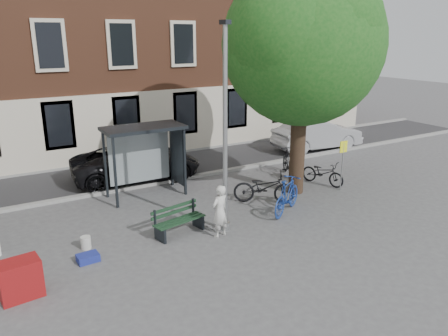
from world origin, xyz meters
name	(u,v)px	position (x,y,z in m)	size (l,w,h in m)	color
ground	(225,229)	(0.00, 0.00, 0.00)	(90.00, 90.00, 0.00)	#4C4C4F
road	(144,171)	(0.00, 7.00, 0.01)	(40.00, 4.00, 0.01)	#28282B
curb_near	(162,182)	(0.00, 5.00, 0.06)	(40.00, 0.25, 0.12)	gray
curb_far	(129,159)	(0.00, 9.00, 0.06)	(40.00, 0.25, 0.12)	gray
building_row	(94,8)	(0.00, 13.00, 7.00)	(30.00, 8.00, 14.00)	brown
lamppost	(225,141)	(0.00, 0.00, 2.78)	(0.28, 0.35, 6.11)	#9EA0A3
tree_right	(306,38)	(4.01, 1.38, 5.62)	(5.76, 5.60, 8.20)	black
bus_shelter	(153,144)	(-0.61, 4.11, 1.92)	(2.85, 1.45, 2.62)	#1E2328
painter	(220,211)	(-0.37, -0.33, 0.80)	(0.58, 0.38, 1.59)	silver
bench	(179,222)	(-1.34, 0.46, 0.39)	(1.71, 0.84, 0.84)	#1E2328
bike_a	(264,187)	(2.34, 1.24, 0.57)	(0.75, 2.16, 1.14)	black
bike_b	(287,195)	(2.46, 0.10, 0.61)	(0.57, 2.02, 1.22)	navy
bike_c	(323,173)	(5.50, 1.65, 0.48)	(0.64, 1.83, 0.96)	black
bike_d	(289,162)	(5.02, 3.19, 0.60)	(0.56, 1.99, 1.19)	black
car_dark	(137,163)	(-0.64, 6.01, 0.72)	(2.39, 5.19, 1.44)	black
car_silver	(317,134)	(9.15, 6.02, 0.78)	(1.65, 4.74, 1.56)	#A2A4AA
red_stand	(20,279)	(-5.82, -0.73, 0.45)	(0.90, 0.60, 0.90)	maroon
blue_crate	(88,258)	(-4.12, 0.14, 0.10)	(0.55, 0.40, 0.20)	navy
bucket_c	(86,243)	(-3.99, 0.90, 0.18)	(0.28, 0.28, 0.36)	silver
notice_sign	(343,155)	(5.63, 0.80, 1.41)	(0.33, 0.05, 1.93)	#9EA0A3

